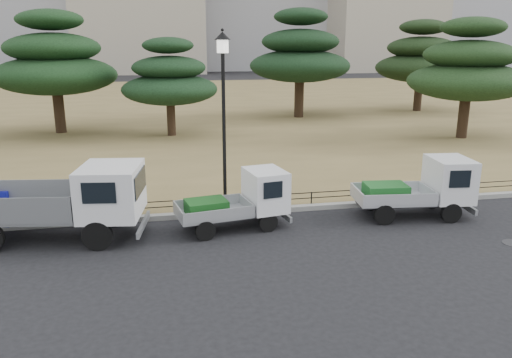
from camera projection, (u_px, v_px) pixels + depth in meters
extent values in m
plane|color=black|center=(270.00, 245.00, 13.42)|extent=(220.00, 220.00, 0.00)
cube|color=olive|center=(190.00, 106.00, 42.34)|extent=(120.00, 56.00, 0.15)
cube|color=gray|center=(252.00, 211.00, 15.86)|extent=(120.00, 0.25, 0.16)
cylinder|color=black|center=(97.00, 236.00, 12.96)|extent=(0.82, 0.28, 0.80)
cylinder|color=black|center=(113.00, 214.00, 14.65)|extent=(0.82, 0.28, 0.80)
cylinder|color=black|center=(16.00, 215.00, 14.52)|extent=(0.82, 0.28, 0.80)
cube|color=#2D2D30|center=(55.00, 218.00, 13.69)|extent=(4.57, 1.60, 0.14)
cube|color=slate|center=(23.00, 202.00, 13.53)|extent=(3.34, 2.19, 0.78)
cube|color=silver|center=(111.00, 190.00, 13.56)|extent=(1.82, 2.12, 1.38)
cylinder|color=black|center=(268.00, 222.00, 14.29)|extent=(0.57, 0.24, 0.56)
cylinder|color=black|center=(253.00, 210.00, 15.38)|extent=(0.57, 0.24, 0.56)
cylinder|color=black|center=(205.00, 231.00, 13.65)|extent=(0.57, 0.24, 0.56)
cylinder|color=black|center=(195.00, 217.00, 14.74)|extent=(0.57, 0.24, 0.56)
cube|color=#2D2D30|center=(232.00, 215.00, 14.49)|extent=(3.07, 1.18, 0.13)
cube|color=#A2A5A9|center=(213.00, 209.00, 14.24)|extent=(2.24, 1.59, 0.37)
cube|color=silver|center=(265.00, 190.00, 14.68)|extent=(1.25, 1.53, 1.20)
cube|color=#18551B|center=(206.00, 207.00, 14.14)|extent=(1.26, 1.00, 0.41)
cylinder|color=black|center=(451.00, 213.00, 15.00)|extent=(0.63, 0.23, 0.62)
cylinder|color=black|center=(432.00, 199.00, 16.31)|extent=(0.63, 0.23, 0.62)
cylinder|color=black|center=(385.00, 215.00, 14.83)|extent=(0.63, 0.23, 0.62)
cylinder|color=black|center=(371.00, 201.00, 16.14)|extent=(0.63, 0.23, 0.62)
cube|color=#2D2D30|center=(411.00, 202.00, 15.53)|extent=(3.38, 1.12, 0.14)
cube|color=silver|center=(393.00, 194.00, 15.41)|extent=(2.43, 1.64, 0.41)
cube|color=silver|center=(449.00, 179.00, 15.44)|extent=(1.31, 1.64, 1.30)
cube|color=#1C6425|center=(386.00, 191.00, 15.36)|extent=(1.35, 1.05, 0.45)
cylinder|color=black|center=(225.00, 205.00, 15.95)|extent=(0.41, 0.41, 0.15)
cylinder|color=black|center=(224.00, 131.00, 15.31)|extent=(0.11, 0.11, 4.66)
cylinder|color=white|center=(223.00, 46.00, 14.65)|extent=(0.37, 0.37, 0.37)
cone|color=black|center=(222.00, 36.00, 14.57)|extent=(0.48, 0.48, 0.23)
cylinder|color=black|center=(251.00, 202.00, 15.93)|extent=(38.00, 0.03, 0.03)
cylinder|color=black|center=(251.00, 196.00, 15.88)|extent=(38.00, 0.03, 0.03)
cylinder|color=black|center=(251.00, 202.00, 15.93)|extent=(0.04, 0.04, 0.40)
cube|color=#14179F|center=(1.00, 194.00, 14.53)|extent=(0.83, 0.77, 0.30)
cylinder|color=black|center=(59.00, 110.00, 29.00)|extent=(0.61, 0.61, 2.70)
ellipsoid|color=black|center=(56.00, 75.00, 28.48)|extent=(6.92, 6.92, 2.22)
ellipsoid|color=black|center=(53.00, 48.00, 28.08)|extent=(5.29, 5.29, 1.69)
ellipsoid|color=black|center=(50.00, 20.00, 27.68)|extent=(3.65, 3.65, 1.17)
cylinder|color=black|center=(171.00, 117.00, 28.17)|extent=(0.48, 0.48, 2.11)
ellipsoid|color=black|center=(170.00, 89.00, 27.77)|extent=(5.32, 5.32, 1.70)
ellipsoid|color=black|center=(169.00, 68.00, 27.45)|extent=(4.07, 4.07, 1.30)
ellipsoid|color=black|center=(168.00, 45.00, 27.14)|extent=(2.81, 2.81, 0.90)
cylinder|color=black|center=(299.00, 96.00, 35.08)|extent=(0.65, 0.65, 2.90)
ellipsoid|color=black|center=(300.00, 66.00, 34.53)|extent=(6.97, 6.97, 2.23)
ellipsoid|color=black|center=(300.00, 42.00, 34.09)|extent=(5.32, 5.32, 1.70)
ellipsoid|color=black|center=(301.00, 17.00, 33.66)|extent=(3.68, 3.68, 1.18)
cylinder|color=black|center=(464.00, 115.00, 27.43)|extent=(0.56, 0.56, 2.51)
ellipsoid|color=#1B3316|center=(467.00, 82.00, 26.95)|extent=(6.37, 6.37, 2.04)
ellipsoid|color=#1B3316|center=(470.00, 55.00, 26.58)|extent=(4.86, 4.86, 1.56)
ellipsoid|color=#1B3316|center=(473.00, 27.00, 26.21)|extent=(3.36, 3.36, 1.07)
cylinder|color=black|center=(418.00, 93.00, 38.40)|extent=(0.60, 0.60, 2.65)
ellipsoid|color=black|center=(420.00, 68.00, 37.89)|extent=(6.77, 6.77, 2.17)
ellipsoid|color=black|center=(422.00, 48.00, 37.50)|extent=(5.17, 5.17, 1.65)
ellipsoid|color=black|center=(424.00, 27.00, 37.10)|extent=(3.57, 3.57, 1.14)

